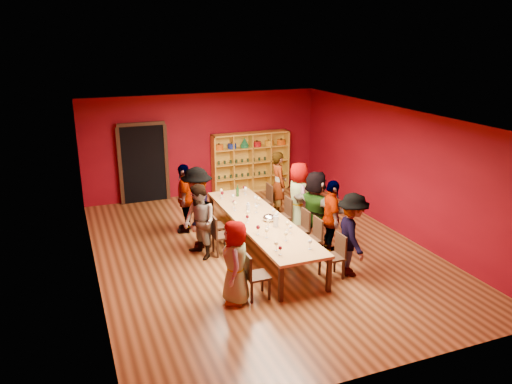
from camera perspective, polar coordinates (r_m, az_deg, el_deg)
room_shell at (r=10.68m, az=0.58°, el=0.63°), size 7.10×9.10×3.04m
tasting_table at (r=10.94m, az=0.57°, el=-3.38°), size 1.10×4.50×0.75m
doorway at (r=14.48m, az=-12.75°, el=3.23°), size 1.40×0.17×2.30m
shelving_unit at (r=15.19m, az=-0.66°, el=3.80°), size 2.40×0.40×1.80m
chair_person_left_0 at (r=9.13m, az=-0.35°, el=-9.27°), size 0.42×0.42×0.89m
person_left_0 at (r=8.91m, az=-2.36°, el=-8.02°), size 0.62×0.84×1.55m
chair_person_left_2 at (r=10.89m, az=-4.24°, el=-4.70°), size 0.42×0.42×0.89m
person_left_2 at (r=10.66m, az=-6.48°, el=-3.42°), size 0.63×0.88×1.63m
chair_person_left_3 at (r=11.41m, az=-5.12°, el=-3.66°), size 0.42×0.42×0.89m
person_left_3 at (r=11.18m, az=-6.71°, el=-1.81°), size 0.86×1.29×1.85m
chair_person_left_4 at (r=12.32m, az=-6.46°, el=-2.04°), size 0.42×0.42×0.89m
person_left_4 at (r=12.13m, az=-8.12°, el=-0.68°), size 0.75×1.09×1.70m
chair_person_right_0 at (r=10.01m, az=9.08°, el=-6.96°), size 0.42×0.42×0.89m
person_right_0 at (r=10.05m, az=10.91°, el=-4.80°), size 0.72×1.17×1.69m
chair_person_right_1 at (r=10.77m, az=6.55°, el=-5.04°), size 0.42×0.42×0.89m
person_right_1 at (r=10.83m, az=8.62°, el=-2.99°), size 0.72×1.08×1.69m
chair_person_right_2 at (r=11.24m, az=5.17°, el=-3.99°), size 0.42×0.42×0.89m
person_right_2 at (r=11.25m, az=6.80°, el=-1.93°), size 0.95×1.70×1.76m
chair_person_right_3 at (r=12.00m, az=3.24°, el=-2.50°), size 0.42×0.42×0.89m
person_right_3 at (r=12.03m, az=4.87°, el=-0.63°), size 0.54×0.89×1.73m
chair_person_right_4 at (r=13.02m, az=1.09°, el=-0.84°), size 0.42×0.42×0.89m
person_right_4 at (r=13.04m, az=2.59°, el=0.91°), size 0.53×0.68×1.74m
wine_glass_0 at (r=9.35m, az=2.34°, el=-5.93°), size 0.08×0.08×0.20m
wine_glass_1 at (r=10.45m, az=1.40°, el=-3.38°), size 0.07×0.07×0.18m
wine_glass_2 at (r=9.91m, az=1.23°, el=-4.44°), size 0.08×0.08×0.21m
wine_glass_3 at (r=10.84m, az=2.44°, el=-2.51°), size 0.08×0.08×0.20m
wine_glass_4 at (r=12.24m, az=-3.88°, el=-0.15°), size 0.08×0.08×0.20m
wine_glass_5 at (r=11.05m, az=2.01°, el=-2.16°), size 0.08×0.08×0.19m
wine_glass_6 at (r=12.43m, az=-4.00°, el=0.14°), size 0.08×0.08×0.20m
wine_glass_7 at (r=10.89m, az=-0.95°, el=-2.41°), size 0.08×0.08×0.20m
wine_glass_8 at (r=11.84m, az=-0.07°, el=-0.68°), size 0.08×0.08×0.21m
wine_glass_9 at (r=11.76m, az=0.33°, el=-0.85°), size 0.08×0.08×0.20m
wine_glass_10 at (r=11.42m, az=-2.43°, el=-1.37°), size 0.09×0.09×0.22m
wine_glass_11 at (r=10.07m, az=0.23°, el=-4.10°), size 0.08×0.08×0.21m
wine_glass_12 at (r=10.30m, az=3.61°, el=-3.64°), size 0.08×0.08×0.20m
wine_glass_13 at (r=9.46m, az=6.19°, el=-5.71°), size 0.08×0.08×0.20m
wine_glass_14 at (r=11.28m, az=0.04°, el=-1.73°), size 0.07×0.07×0.18m
wine_glass_15 at (r=12.51m, az=-1.19°, el=0.33°), size 0.08×0.08×0.21m
wine_glass_16 at (r=12.66m, az=-1.32°, el=0.49°), size 0.08×0.08×0.19m
wine_glass_17 at (r=10.16m, az=4.00°, el=-4.07°), size 0.07×0.07×0.18m
wine_glass_18 at (r=9.19m, az=2.78°, el=-6.45°), size 0.07×0.07×0.18m
wine_glass_19 at (r=9.79m, az=3.44°, el=-4.82°), size 0.08×0.08×0.20m
wine_glass_20 at (r=11.60m, az=-2.55°, el=-1.19°), size 0.07×0.07×0.18m
wine_glass_21 at (r=10.69m, az=-1.00°, el=-2.88°), size 0.07×0.07×0.18m
wine_glass_22 at (r=12.00m, az=-2.65°, el=-0.50°), size 0.08×0.08×0.19m
spittoon_bowl at (r=10.82m, az=1.53°, el=-2.96°), size 0.29×0.29×0.16m
carafe_a at (r=11.29m, az=-0.90°, el=-1.85°), size 0.11×0.11×0.24m
carafe_b at (r=10.47m, az=2.29°, el=-3.35°), size 0.13×0.13×0.28m
wine_bottle at (r=12.42m, az=-2.13°, el=0.02°), size 0.10×0.10×0.31m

